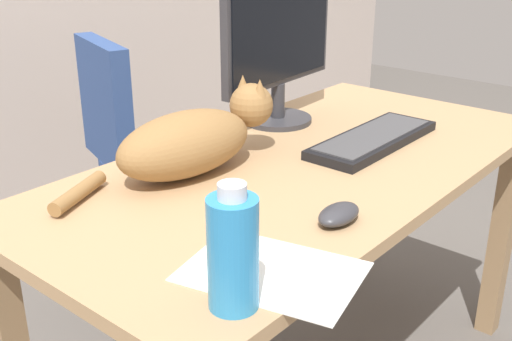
{
  "coord_description": "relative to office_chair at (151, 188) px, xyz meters",
  "views": [
    {
      "loc": [
        -1.19,
        -0.85,
        1.3
      ],
      "look_at": [
        -0.24,
        -0.05,
        0.79
      ],
      "focal_mm": 44.28,
      "sensor_mm": 36.0,
      "label": 1
    }
  ],
  "objects": [
    {
      "name": "monitor",
      "position": [
        0.09,
        -0.5,
        0.55
      ],
      "size": [
        0.48,
        0.2,
        0.41
      ],
      "color": "#333338",
      "rests_on": "desk"
    },
    {
      "name": "keyboard",
      "position": [
        0.1,
        -0.81,
        0.34
      ],
      "size": [
        0.44,
        0.15,
        0.03
      ],
      "color": "black",
      "rests_on": "desk"
    },
    {
      "name": "desk",
      "position": [
        -0.12,
        -0.74,
        0.22
      ],
      "size": [
        1.46,
        0.72,
        0.73
      ],
      "color": "tan",
      "rests_on": "ground_plane"
    },
    {
      "name": "cat",
      "position": [
        -0.35,
        -0.58,
        0.41
      ],
      "size": [
        0.61,
        0.22,
        0.2
      ],
      "color": "olive",
      "rests_on": "desk"
    },
    {
      "name": "paper_sheet",
      "position": [
        -0.59,
        -1.01,
        0.33
      ],
      "size": [
        0.27,
        0.34,
        0.0
      ],
      "primitive_type": "cube",
      "rotation": [
        0.0,
        0.0,
        0.24
      ],
      "color": "white",
      "rests_on": "desk"
    },
    {
      "name": "office_chair",
      "position": [
        0.0,
        0.0,
        0.0
      ],
      "size": [
        0.5,
        0.48,
        0.94
      ],
      "color": "black",
      "rests_on": "ground_plane"
    },
    {
      "name": "computer_mouse",
      "position": [
        -0.35,
        -1.0,
        0.34
      ],
      "size": [
        0.11,
        0.06,
        0.04
      ],
      "primitive_type": "ellipsoid",
      "color": "#333338",
      "rests_on": "desk"
    },
    {
      "name": "water_bottle",
      "position": [
        -0.7,
        -1.03,
        0.42
      ],
      "size": [
        0.08,
        0.08,
        0.21
      ],
      "color": "#2D8CD1",
      "rests_on": "desk"
    }
  ]
}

